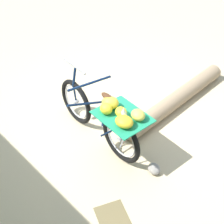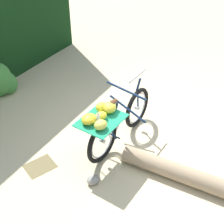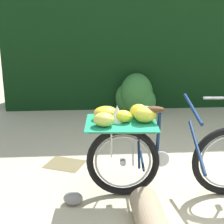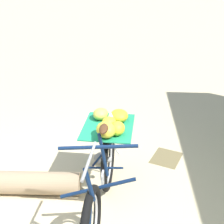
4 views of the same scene
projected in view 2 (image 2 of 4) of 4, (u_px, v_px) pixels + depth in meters
ground_plane at (141, 142)px, 5.27m from camera, size 60.00×60.00×0.00m
bicycle at (116, 121)px, 4.90m from camera, size 1.78×0.94×1.03m
fallen_log at (201, 181)px, 4.40m from camera, size 1.23×2.27×0.26m
path_stone at (93, 180)px, 4.51m from camera, size 0.20×0.16×0.12m
leaf_litter_patch at (40, 166)px, 4.80m from camera, size 0.44×0.36×0.01m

